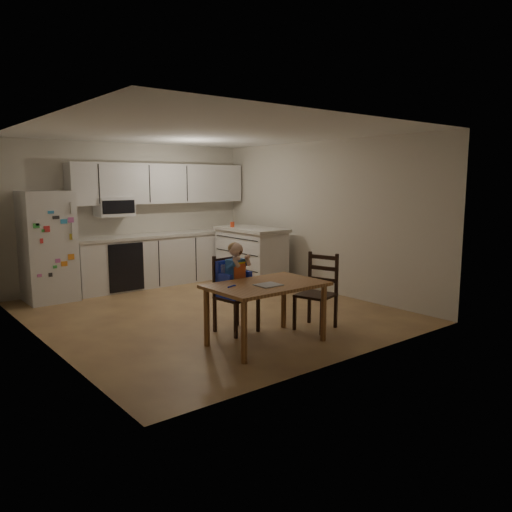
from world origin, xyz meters
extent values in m
cube|color=brown|center=(0.00, 0.00, -0.01)|extent=(4.50, 5.00, 0.01)
cube|color=beige|center=(0.00, 2.50, 1.25)|extent=(4.50, 0.02, 2.50)
cube|color=beige|center=(-2.25, 0.00, 1.25)|extent=(0.02, 5.00, 2.50)
cube|color=beige|center=(2.25, 0.00, 1.25)|extent=(0.02, 5.00, 2.50)
cube|color=white|center=(0.00, 0.00, 2.50)|extent=(4.50, 5.00, 0.01)
cube|color=silver|center=(-1.55, 2.15, 0.85)|extent=(0.72, 0.70, 1.70)
cube|color=silver|center=(0.53, 2.20, 0.43)|extent=(3.34, 0.60, 0.86)
cube|color=beige|center=(0.53, 2.19, 0.89)|extent=(3.37, 0.62, 0.05)
cube|color=black|center=(-0.39, 1.89, 0.43)|extent=(0.60, 0.02, 0.80)
cube|color=silver|center=(0.53, 2.33, 1.80)|extent=(3.34, 0.34, 0.70)
cube|color=silver|center=(-0.39, 2.30, 1.42)|extent=(0.60, 0.38, 0.33)
cube|color=silver|center=(1.69, 1.19, 0.48)|extent=(0.66, 1.31, 0.96)
cube|color=beige|center=(1.69, 1.19, 0.99)|extent=(0.72, 1.38, 0.05)
cylinder|color=red|center=(1.50, 1.50, 1.07)|extent=(0.07, 0.07, 0.09)
cube|color=brown|center=(-0.26, -1.56, 0.68)|extent=(1.31, 0.84, 0.04)
cylinder|color=brown|center=(-0.84, -1.91, 0.33)|extent=(0.07, 0.07, 0.66)
cylinder|color=brown|center=(-0.84, -1.22, 0.33)|extent=(0.07, 0.07, 0.66)
cylinder|color=brown|center=(0.32, -1.91, 0.33)|extent=(0.07, 0.07, 0.66)
cylinder|color=brown|center=(0.32, -1.22, 0.33)|extent=(0.07, 0.07, 0.66)
cube|color=#A7A7AC|center=(-0.31, -1.66, 0.71)|extent=(0.27, 0.23, 0.01)
cylinder|color=blue|center=(-0.68, -1.47, 0.71)|extent=(0.12, 0.06, 0.02)
cube|color=black|center=(-0.26, -0.99, 0.43)|extent=(0.46, 0.46, 0.03)
cube|color=black|center=(-0.43, -1.20, 0.21)|extent=(0.04, 0.04, 0.42)
cube|color=black|center=(-0.47, -0.83, 0.21)|extent=(0.04, 0.04, 0.42)
cube|color=black|center=(-0.05, -1.16, 0.21)|extent=(0.04, 0.04, 0.42)
cube|color=black|center=(-0.09, -0.78, 0.21)|extent=(0.04, 0.04, 0.42)
cube|color=black|center=(-0.28, -0.80, 0.70)|extent=(0.42, 0.08, 0.50)
cube|color=blue|center=(-0.26, -0.99, 0.50)|extent=(0.41, 0.38, 0.10)
cube|color=blue|center=(-0.28, -0.85, 0.72)|extent=(0.38, 0.10, 0.34)
cube|color=#6973E9|center=(-0.26, -1.01, 0.56)|extent=(0.32, 0.29, 0.02)
cube|color=#2D639E|center=(-0.26, -0.98, 0.78)|extent=(0.23, 0.16, 0.26)
cube|color=#E95428|center=(-0.25, -1.05, 0.77)|extent=(0.19, 0.03, 0.20)
sphere|color=beige|center=(-0.26, -0.99, 1.03)|extent=(0.19, 0.19, 0.17)
ellipsoid|color=olive|center=(-0.26, -0.99, 1.04)|extent=(0.19, 0.18, 0.14)
cube|color=black|center=(0.59, -1.51, 0.43)|extent=(0.52, 0.52, 0.03)
cube|color=black|center=(0.35, -1.38, 0.21)|extent=(0.04, 0.04, 0.42)
cube|color=black|center=(0.72, -1.28, 0.21)|extent=(0.04, 0.04, 0.42)
cube|color=black|center=(0.46, -1.75, 0.21)|extent=(0.04, 0.04, 0.42)
cube|color=black|center=(0.83, -1.64, 0.21)|extent=(0.04, 0.04, 0.42)
cube|color=black|center=(0.77, -1.46, 0.70)|extent=(0.15, 0.41, 0.50)
camera|label=1|loc=(-3.81, -5.80, 1.85)|focal=35.00mm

